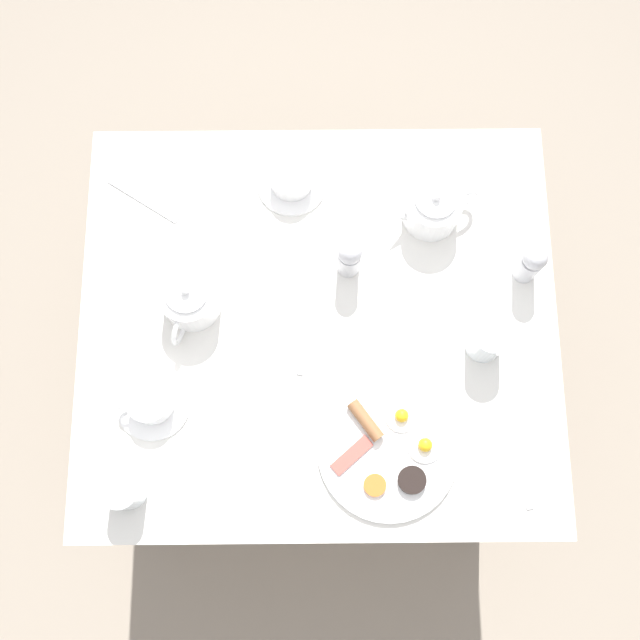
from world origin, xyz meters
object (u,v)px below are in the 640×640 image
object	(u,v)px
teacup_with_saucer_left	(293,179)
fork_by_plate	(145,200)
teapot_far	(191,299)
breakfast_plate	(391,450)
knife_by_plate	(310,329)
teacup_with_saucer_right	(152,402)
pepper_grinder	(533,263)
water_glass_short	(489,341)
spoon_for_tea	(522,471)
salt_grinder	(351,258)
teapot_near	(435,208)
water_glass_tall	(126,491)

from	to	relation	value
teacup_with_saucer_left	fork_by_plate	size ratio (longest dim) A/B	0.95
teapot_far	breakfast_plate	bearing A→B (deg)	-110.05
fork_by_plate	knife_by_plate	bearing A→B (deg)	50.88
teacup_with_saucer_right	pepper_grinder	bearing A→B (deg)	109.47
teapot_far	knife_by_plate	size ratio (longest dim) A/B	1.01
teapot_far	water_glass_short	size ratio (longest dim) A/B	1.94
teapot_far	teacup_with_saucer_left	xyz separation A→B (m)	(-0.27, 0.21, -0.02)
fork_by_plate	knife_by_plate	distance (m)	0.46
knife_by_plate	spoon_for_tea	xyz separation A→B (m)	(0.29, 0.42, 0.00)
teacup_with_saucer_left	salt_grinder	xyz separation A→B (m)	(0.19, 0.12, 0.04)
breakfast_plate	salt_grinder	world-z (taller)	salt_grinder
teacup_with_saucer_left	water_glass_short	bearing A→B (deg)	47.16
teapot_near	knife_by_plate	world-z (taller)	teapot_near
water_glass_short	salt_grinder	bearing A→B (deg)	-122.32
water_glass_tall	teapot_near	bearing A→B (deg)	133.01
fork_by_plate	spoon_for_tea	bearing A→B (deg)	53.13
pepper_grinder	fork_by_plate	xyz separation A→B (m)	(-0.17, -0.81, -0.06)
teapot_near	teacup_with_saucer_right	xyz separation A→B (m)	(0.40, -0.58, -0.02)
teapot_far	spoon_for_tea	xyz separation A→B (m)	(0.35, 0.66, -0.04)
teacup_with_saucer_left	water_glass_short	distance (m)	0.54
salt_grinder	fork_by_plate	distance (m)	0.47
spoon_for_tea	teacup_with_saucer_right	bearing A→B (deg)	-100.76
pepper_grinder	fork_by_plate	bearing A→B (deg)	-101.90
water_glass_short	pepper_grinder	bearing A→B (deg)	148.63
teacup_with_saucer_right	spoon_for_tea	bearing A→B (deg)	79.24
teapot_far	teacup_with_saucer_right	bearing A→B (deg)	177.34
water_glass_short	salt_grinder	xyz separation A→B (m)	(-0.17, -0.27, 0.01)
teapot_near	knife_by_plate	distance (m)	0.37
breakfast_plate	pepper_grinder	world-z (taller)	pepper_grinder
teapot_near	pepper_grinder	size ratio (longest dim) A/B	1.63
teapot_far	water_glass_short	bearing A→B (deg)	-81.66
water_glass_tall	fork_by_plate	distance (m)	0.62
teacup_with_saucer_left	fork_by_plate	xyz separation A→B (m)	(0.04, -0.32, -0.02)
salt_grinder	teacup_with_saucer_right	bearing A→B (deg)	-54.30
teapot_far	water_glass_tall	bearing A→B (deg)	-179.38
teacup_with_saucer_right	spoon_for_tea	distance (m)	0.75
teacup_with_saucer_left	pepper_grinder	distance (m)	0.53
water_glass_short	pepper_grinder	distance (m)	0.19
teapot_far	teacup_with_saucer_left	distance (m)	0.34
teapot_far	fork_by_plate	bearing A→B (deg)	43.37
breakfast_plate	water_glass_tall	bearing A→B (deg)	-81.51
teapot_far	fork_by_plate	world-z (taller)	teapot_far
salt_grinder	fork_by_plate	size ratio (longest dim) A/B	0.76
water_glass_short	fork_by_plate	world-z (taller)	water_glass_short
knife_by_plate	spoon_for_tea	world-z (taller)	same
water_glass_tall	water_glass_short	world-z (taller)	water_glass_short
breakfast_plate	teapot_far	distance (m)	0.50
water_glass_short	spoon_for_tea	size ratio (longest dim) A/B	0.67
teapot_near	knife_by_plate	size ratio (longest dim) A/B	1.02
water_glass_short	fork_by_plate	distance (m)	0.79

